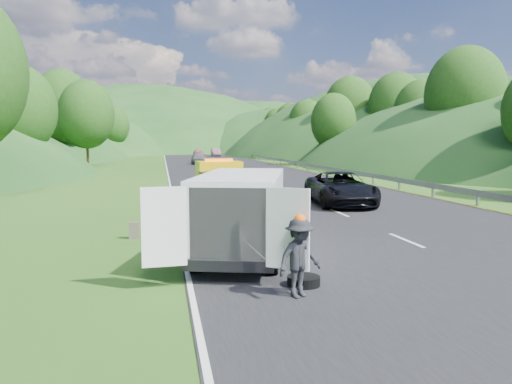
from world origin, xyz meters
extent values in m
plane|color=#38661E|center=(0.00, 0.00, 0.00)|extent=(320.00, 320.00, 0.00)
cube|color=black|center=(3.00, 40.00, 0.01)|extent=(14.00, 200.00, 0.02)
cube|color=gray|center=(10.30, 52.50, 0.00)|extent=(0.06, 140.00, 1.52)
cylinder|color=black|center=(-2.81, 7.04, 0.45)|extent=(0.38, 0.92, 0.91)
cylinder|color=black|center=(-1.09, 7.15, 0.45)|extent=(0.38, 0.92, 0.91)
cylinder|color=black|center=(-2.57, 3.43, 0.45)|extent=(0.38, 0.92, 0.91)
cylinder|color=black|center=(-0.85, 3.54, 0.45)|extent=(0.38, 0.92, 0.91)
cube|color=#EDB60C|center=(-1.90, 6.33, 1.31)|extent=(2.04, 1.57, 1.72)
cube|color=#EDB60C|center=(-1.77, 4.30, 1.09)|extent=(2.19, 3.20, 1.18)
cube|color=black|center=(-1.77, 4.30, 1.72)|extent=(2.19, 3.20, 0.09)
cube|color=black|center=(-1.97, 7.41, 0.81)|extent=(1.88, 1.20, 0.63)
cube|color=black|center=(-2.01, 7.96, 0.63)|extent=(1.91, 0.31, 0.45)
cube|color=#EDB60C|center=(-2.00, 7.73, 1.40)|extent=(1.85, 0.83, 0.99)
cube|color=orange|center=(-1.90, 6.33, 2.22)|extent=(1.28, 0.31, 0.14)
cube|color=black|center=(-1.94, 6.96, 1.63)|extent=(1.72, 0.19, 0.81)
cylinder|color=black|center=(-2.76, -1.25, 0.40)|extent=(0.50, 0.84, 0.79)
cylinder|color=black|center=(-1.05, -1.73, 0.40)|extent=(0.50, 0.84, 0.79)
cylinder|color=black|center=(-3.67, -4.49, 0.40)|extent=(0.50, 0.84, 0.79)
cylinder|color=black|center=(-1.95, -4.97, 0.40)|extent=(0.50, 0.84, 0.79)
cube|color=white|center=(-2.38, -3.21, 1.34)|extent=(3.34, 5.50, 1.83)
cube|color=white|center=(-1.65, -0.59, 0.94)|extent=(2.15, 1.39, 0.99)
cube|color=black|center=(-1.70, -0.78, 1.73)|extent=(1.85, 0.82, 0.82)
cube|color=black|center=(-3.07, -5.64, 1.34)|extent=(1.65, 0.55, 1.58)
cube|color=white|center=(-4.42, -5.72, 1.34)|extent=(0.94, 0.13, 1.68)
cube|color=white|center=(-1.95, -6.41, 1.34)|extent=(0.80, 0.60, 1.68)
cube|color=black|center=(-3.09, -5.73, 0.45)|extent=(1.95, 0.68, 0.25)
imported|color=white|center=(-2.71, 1.33, 0.00)|extent=(0.51, 0.68, 1.81)
imported|color=tan|center=(-2.70, 0.29, 0.00)|extent=(0.61, 0.54, 1.07)
imported|color=black|center=(-1.79, -6.79, 0.00)|extent=(1.18, 0.97, 1.59)
cube|color=brown|center=(-5.35, -0.03, 0.27)|extent=(0.34, 0.20, 0.54)
cylinder|color=black|center=(-1.49, -6.05, 0.00)|extent=(0.71, 0.71, 0.20)
imported|color=black|center=(4.02, 6.62, 0.00)|extent=(3.10, 5.87, 1.57)
imported|color=#535258|center=(0.20, 48.07, 0.00)|extent=(1.73, 4.29, 1.46)
imported|color=#684553|center=(5.73, 78.63, 0.00)|extent=(1.59, 4.56, 1.50)
imported|color=#A05055|center=(2.70, 82.49, 0.00)|extent=(1.79, 4.40, 1.28)
camera|label=1|loc=(-4.45, -16.14, 3.14)|focal=35.00mm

